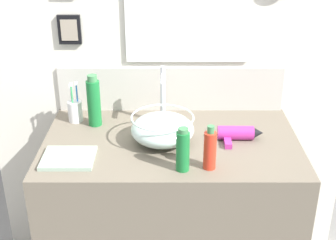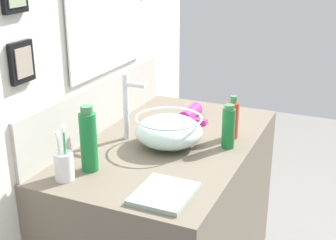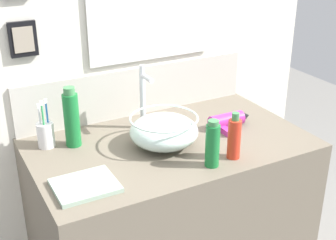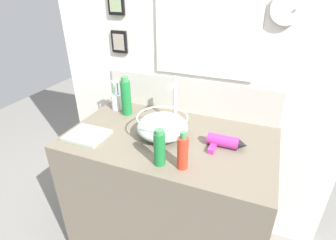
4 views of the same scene
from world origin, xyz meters
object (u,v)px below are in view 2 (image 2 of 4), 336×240
object	(u,v)px
faucet	(128,103)
hair_drier	(192,113)
toothbrush_cup	(64,165)
spray_bottle	(228,127)
glass_bowl_sink	(169,131)
lotion_bottle	(233,119)
hand_towel	(164,193)
shampoo_bottle	(89,140)

from	to	relation	value
faucet	hair_drier	size ratio (longest dim) A/B	1.40
toothbrush_cup	spray_bottle	size ratio (longest dim) A/B	1.11
faucet	hair_drier	bearing A→B (deg)	-25.64
glass_bowl_sink	toothbrush_cup	distance (m)	0.47
lotion_bottle	hand_towel	world-z (taller)	lotion_bottle
shampoo_bottle	hand_towel	size ratio (longest dim) A/B	1.17
faucet	shampoo_bottle	bearing A→B (deg)	-177.92
glass_bowl_sink	lotion_bottle	size ratio (longest dim) A/B	1.48
toothbrush_cup	hand_towel	distance (m)	0.37
lotion_bottle	hair_drier	bearing A→B (deg)	58.19
spray_bottle	lotion_bottle	bearing A→B (deg)	7.42
hair_drier	hand_towel	size ratio (longest dim) A/B	0.95
glass_bowl_sink	hand_towel	xyz separation A→B (m)	(-0.38, -0.15, -0.06)
toothbrush_cup	shampoo_bottle	xyz separation A→B (m)	(0.10, -0.04, 0.06)
hair_drier	shampoo_bottle	xyz separation A→B (m)	(-0.65, 0.15, 0.09)
glass_bowl_sink	faucet	size ratio (longest dim) A/B	0.97
shampoo_bottle	hand_towel	world-z (taller)	shampoo_bottle
glass_bowl_sink	spray_bottle	distance (m)	0.24
glass_bowl_sink	hand_towel	bearing A→B (deg)	-158.44
lotion_bottle	hand_towel	bearing A→B (deg)	173.89
faucet	lotion_bottle	bearing A→B (deg)	-64.78
shampoo_bottle	spray_bottle	distance (m)	0.56
hair_drier	toothbrush_cup	world-z (taller)	toothbrush_cup
glass_bowl_sink	toothbrush_cup	world-z (taller)	toothbrush_cup
glass_bowl_sink	shampoo_bottle	size ratio (longest dim) A/B	1.11
spray_bottle	hand_towel	distance (m)	0.47
toothbrush_cup	spray_bottle	world-z (taller)	toothbrush_cup
faucet	shampoo_bottle	xyz separation A→B (m)	(-0.32, -0.01, -0.04)
hair_drier	toothbrush_cup	xyz separation A→B (m)	(-0.75, 0.19, 0.02)
shampoo_bottle	faucet	bearing A→B (deg)	2.08
shampoo_bottle	spray_bottle	xyz separation A→B (m)	(0.40, -0.40, -0.03)
glass_bowl_sink	hair_drier	xyz separation A→B (m)	(0.33, 0.03, -0.04)
glass_bowl_sink	faucet	bearing A→B (deg)	90.00
shampoo_bottle	spray_bottle	world-z (taller)	shampoo_bottle
shampoo_bottle	glass_bowl_sink	bearing A→B (deg)	-28.72
glass_bowl_sink	spray_bottle	world-z (taller)	spray_bottle
faucet	toothbrush_cup	distance (m)	0.43
faucet	hand_towel	world-z (taller)	faucet
shampoo_bottle	lotion_bottle	xyz separation A→B (m)	(0.50, -0.38, -0.03)
spray_bottle	glass_bowl_sink	bearing A→B (deg)	109.74
toothbrush_cup	lotion_bottle	size ratio (longest dim) A/B	1.09
spray_bottle	shampoo_bottle	bearing A→B (deg)	134.93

